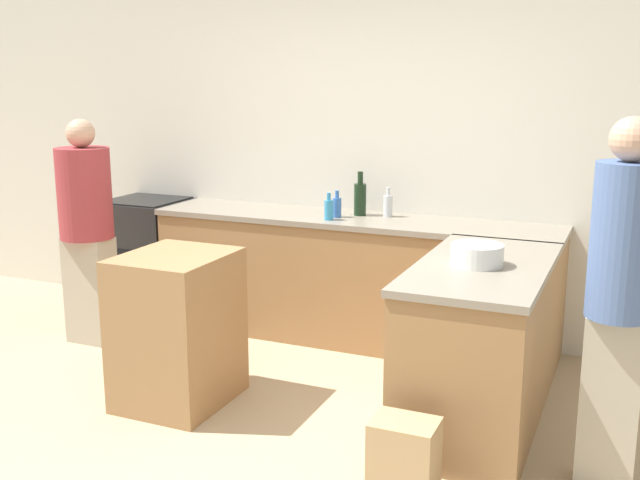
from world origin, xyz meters
The scene contains 14 objects.
ground_plane centered at (0.00, 0.00, 0.00)m, with size 14.00×14.00×0.00m, color tan.
wall_back centered at (0.00, 2.19, 1.35)m, with size 8.00×0.06×2.70m.
counter_back centered at (0.00, 1.87, 0.46)m, with size 2.98×0.62×0.92m.
counter_peninsula centered at (1.15, 0.88, 0.46)m, with size 0.69×1.41×0.92m.
range_oven centered at (-1.80, 1.86, 0.46)m, with size 0.62×0.60×0.93m.
island_table centered at (-0.55, 0.44, 0.45)m, with size 0.58×0.67×0.91m.
mixing_bowl centered at (1.12, 0.83, 0.98)m, with size 0.28×0.28×0.12m.
wine_bottle_dark centered at (0.03, 1.96, 1.05)m, with size 0.09×0.09×0.32m.
vinegar_bottle_clear centered at (0.23, 1.99, 1.01)m, with size 0.07×0.07×0.21m.
dish_soap_bottle centered at (-0.11, 1.70, 1.00)m, with size 0.06×0.06×0.19m.
water_bottle_blue centered at (-0.10, 1.82, 1.00)m, with size 0.06×0.06×0.19m.
person_by_range centered at (-1.73, 1.07, 0.87)m, with size 0.38×0.38×1.62m.
person_at_peninsula centered at (1.84, 0.45, 0.96)m, with size 0.29×0.29×1.75m.
paper_bag centered at (1.00, -0.05, 0.19)m, with size 0.30×0.23×0.39m.
Camera 1 is at (1.90, -3.07, 1.92)m, focal length 42.00 mm.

